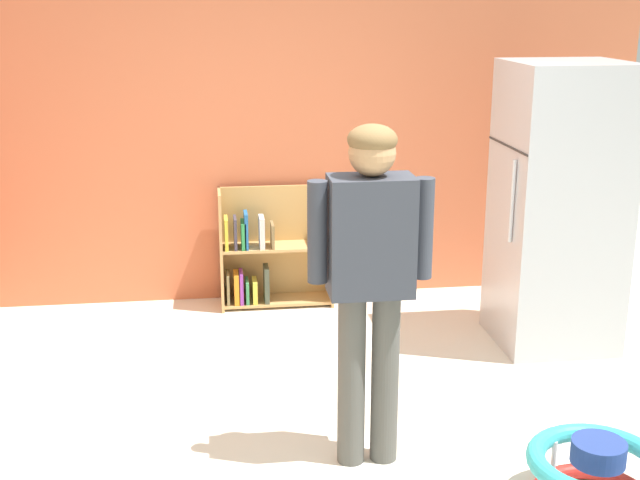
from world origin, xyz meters
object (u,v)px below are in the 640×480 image
object	(u,v)px
standing_person	(370,266)
baby_walker	(596,475)
bookshelf	(268,254)
refrigerator	(558,207)

from	to	relation	value
standing_person	baby_walker	xyz separation A→B (m)	(0.91, -0.52, -0.82)
bookshelf	baby_walker	bearing A→B (deg)	-65.94
refrigerator	standing_person	xyz separation A→B (m)	(-1.43, -1.28, 0.09)
baby_walker	refrigerator	bearing A→B (deg)	73.73
refrigerator	standing_person	size ratio (longest dim) A/B	1.10
refrigerator	baby_walker	bearing A→B (deg)	-106.27
bookshelf	standing_person	bearing A→B (deg)	-81.94
refrigerator	baby_walker	size ratio (longest dim) A/B	2.95
refrigerator	standing_person	world-z (taller)	refrigerator
standing_person	baby_walker	world-z (taller)	standing_person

